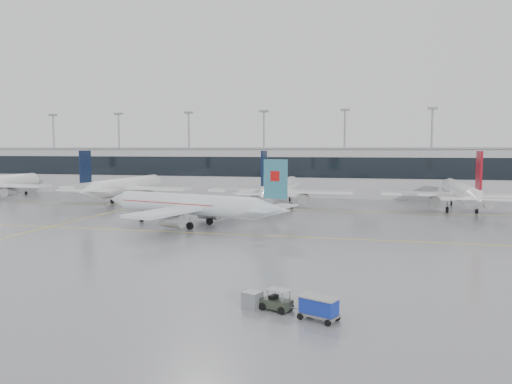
% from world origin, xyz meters
% --- Properties ---
extents(ground, '(320.00, 320.00, 0.00)m').
position_xyz_m(ground, '(0.00, 0.00, 0.00)').
color(ground, gray).
rests_on(ground, ground).
extents(taxi_line_main, '(120.00, 0.25, 0.01)m').
position_xyz_m(taxi_line_main, '(0.00, 0.00, 0.01)').
color(taxi_line_main, yellow).
rests_on(taxi_line_main, ground).
extents(taxi_line_north, '(120.00, 0.25, 0.01)m').
position_xyz_m(taxi_line_north, '(0.00, 30.00, 0.01)').
color(taxi_line_north, yellow).
rests_on(taxi_line_north, ground).
extents(taxi_line_cross, '(0.25, 60.00, 0.01)m').
position_xyz_m(taxi_line_cross, '(-30.00, 15.00, 0.01)').
color(taxi_line_cross, yellow).
rests_on(taxi_line_cross, ground).
extents(terminal, '(180.00, 15.00, 12.00)m').
position_xyz_m(terminal, '(0.00, 62.00, 6.00)').
color(terminal, '#A6A6AA').
rests_on(terminal, ground).
extents(terminal_glass, '(180.00, 0.20, 5.00)m').
position_xyz_m(terminal_glass, '(0.00, 54.45, 7.50)').
color(terminal_glass, black).
rests_on(terminal_glass, ground).
extents(terminal_roof, '(182.00, 16.00, 0.40)m').
position_xyz_m(terminal_roof, '(0.00, 62.00, 12.20)').
color(terminal_roof, gray).
rests_on(terminal_roof, ground).
extents(light_masts, '(156.40, 1.00, 22.60)m').
position_xyz_m(light_masts, '(0.00, 68.00, 13.34)').
color(light_masts, gray).
rests_on(light_masts, ground).
extents(air_canada_jet, '(33.90, 27.13, 10.59)m').
position_xyz_m(air_canada_jet, '(-8.40, 5.41, 3.33)').
color(air_canada_jet, silver).
rests_on(air_canada_jet, ground).
extents(parked_jet_b, '(29.64, 36.96, 11.72)m').
position_xyz_m(parked_jet_b, '(-35.00, 33.69, 3.71)').
color(parked_jet_b, white).
rests_on(parked_jet_b, ground).
extents(parked_jet_c, '(29.64, 36.96, 11.72)m').
position_xyz_m(parked_jet_c, '(-0.00, 33.69, 3.71)').
color(parked_jet_c, white).
rests_on(parked_jet_c, ground).
extents(parked_jet_d, '(29.64, 36.96, 11.72)m').
position_xyz_m(parked_jet_d, '(35.00, 33.69, 3.71)').
color(parked_jet_d, white).
rests_on(parked_jet_d, ground).
extents(baggage_tug, '(3.39, 2.18, 1.64)m').
position_xyz_m(baggage_tug, '(11.82, -31.24, 0.58)').
color(baggage_tug, '#2A3026').
rests_on(baggage_tug, ground).
extents(baggage_cart, '(3.12, 2.48, 1.70)m').
position_xyz_m(baggage_cart, '(15.12, -32.66, 1.00)').
color(baggage_cart, gray).
rests_on(baggage_cart, ground).
extents(gse_unit, '(1.61, 1.56, 1.27)m').
position_xyz_m(gse_unit, '(9.91, -31.13, 0.63)').
color(gse_unit, slate).
rests_on(gse_unit, ground).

